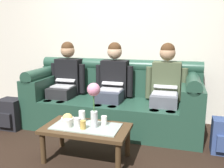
# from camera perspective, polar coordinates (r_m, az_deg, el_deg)

# --- Properties ---
(ground_plane) EXTENTS (14.00, 14.00, 0.00)m
(ground_plane) POSITION_cam_1_polar(r_m,az_deg,el_deg) (2.66, -7.27, -18.69)
(ground_plane) COLOR black
(back_wall_patterned) EXTENTS (6.00, 0.12, 2.90)m
(back_wall_patterned) POSITION_cam_1_polar(r_m,az_deg,el_deg) (3.90, 2.45, 13.43)
(back_wall_patterned) COLOR silver
(back_wall_patterned) RESTS_ON ground_plane
(couch) EXTENTS (2.45, 0.88, 0.96)m
(couch) POSITION_cam_1_polar(r_m,az_deg,el_deg) (3.53, 0.20, -4.21)
(couch) COLOR #234738
(couch) RESTS_ON ground_plane
(person_left) EXTENTS (0.56, 0.67, 1.22)m
(person_left) POSITION_cam_1_polar(r_m,az_deg,el_deg) (3.72, -10.81, 1.05)
(person_left) COLOR #232326
(person_left) RESTS_ON ground_plane
(person_middle) EXTENTS (0.56, 0.67, 1.22)m
(person_middle) POSITION_cam_1_polar(r_m,az_deg,el_deg) (3.45, 0.19, 0.41)
(person_middle) COLOR #383D4C
(person_middle) RESTS_ON ground_plane
(person_right) EXTENTS (0.56, 0.67, 1.22)m
(person_right) POSITION_cam_1_polar(r_m,az_deg,el_deg) (3.33, 12.51, -0.32)
(person_right) COLOR #595B66
(person_right) RESTS_ON ground_plane
(coffee_table) EXTENTS (0.91, 0.51, 0.38)m
(coffee_table) POSITION_cam_1_polar(r_m,az_deg,el_deg) (2.64, -6.08, -10.99)
(coffee_table) COLOR #47331E
(coffee_table) RESTS_ON ground_plane
(flower_vase) EXTENTS (0.13, 0.13, 0.47)m
(flower_vase) POSITION_cam_1_polar(r_m,az_deg,el_deg) (2.47, -4.31, -3.26)
(flower_vase) COLOR silver
(flower_vase) RESTS_ON coffee_table
(snack_bowl) EXTENTS (0.14, 0.14, 0.11)m
(snack_bowl) POSITION_cam_1_polar(r_m,az_deg,el_deg) (2.72, -10.42, -8.12)
(snack_bowl) COLOR silver
(snack_bowl) RESTS_ON coffee_table
(cup_near_left) EXTENTS (0.08, 0.08, 0.09)m
(cup_near_left) POSITION_cam_1_polar(r_m,az_deg,el_deg) (2.59, -10.41, -9.07)
(cup_near_left) COLOR white
(cup_near_left) RESTS_ON coffee_table
(cup_near_right) EXTENTS (0.06, 0.06, 0.10)m
(cup_near_right) POSITION_cam_1_polar(r_m,az_deg,el_deg) (2.61, -1.89, -8.58)
(cup_near_right) COLOR white
(cup_near_right) RESTS_ON coffee_table
(cup_far_center) EXTENTS (0.07, 0.07, 0.09)m
(cup_far_center) POSITION_cam_1_polar(r_m,az_deg,el_deg) (2.61, -8.19, -8.82)
(cup_far_center) COLOR silver
(cup_far_center) RESTS_ON coffee_table
(cup_far_left) EXTENTS (0.07, 0.07, 0.13)m
(cup_far_left) POSITION_cam_1_polar(r_m,az_deg,el_deg) (2.71, -7.10, -7.57)
(cup_far_left) COLOR white
(cup_far_left) RESTS_ON coffee_table
(cup_far_right) EXTENTS (0.06, 0.06, 0.09)m
(cup_far_right) POSITION_cam_1_polar(r_m,az_deg,el_deg) (2.53, -6.94, -9.50)
(cup_far_right) COLOR gold
(cup_far_right) RESTS_ON coffee_table
(backpack_left) EXTENTS (0.31, 0.30, 0.43)m
(backpack_left) POSITION_cam_1_polar(r_m,az_deg,el_deg) (3.76, -22.75, -6.57)
(backpack_left) COLOR black
(backpack_left) RESTS_ON ground_plane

